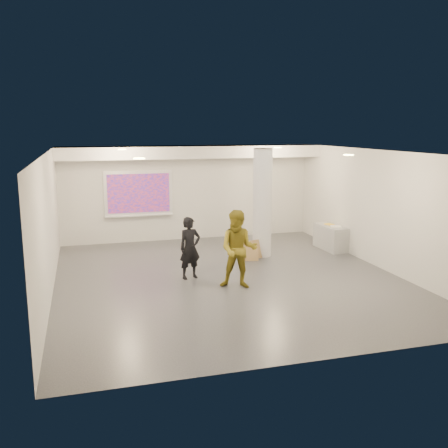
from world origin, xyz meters
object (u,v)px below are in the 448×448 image
object	(u,v)px
projection_screen	(139,194)
man	(239,249)
column	(262,203)
woman	(190,248)
credenza	(331,237)

from	to	relation	value
projection_screen	man	xyz separation A→B (m)	(1.62, -5.17, -0.64)
column	woman	size ratio (longest dim) A/B	2.02
column	man	xyz separation A→B (m)	(-1.48, -2.52, -0.62)
man	woman	bearing A→B (deg)	155.42
projection_screen	man	distance (m)	5.46
man	column	bearing A→B (deg)	82.60
credenza	projection_screen	bearing A→B (deg)	151.93
column	man	size ratio (longest dim) A/B	1.70
projection_screen	credenza	bearing A→B (deg)	-25.15
woman	credenza	bearing A→B (deg)	5.49
projection_screen	credenza	distance (m)	5.99
column	projection_screen	world-z (taller)	column
man	credenza	bearing A→B (deg)	58.90
column	woman	xyz separation A→B (m)	(-2.38, -1.53, -0.76)
column	credenza	distance (m)	2.50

